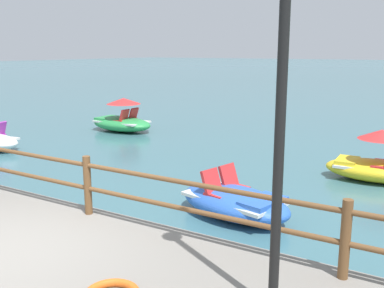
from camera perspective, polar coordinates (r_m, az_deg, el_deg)
The scene contains 5 objects.
dock_railing at distance 7.23m, azimuth -13.27°, elevation -4.41°, with size 23.92×0.12×0.95m.
lamp_post at distance 4.13m, azimuth 11.61°, elevation 11.65°, with size 0.28×0.28×4.29m.
pedal_boat_1 at distance 11.10m, azimuth 22.35°, elevation -2.40°, with size 2.22×1.20×1.21m.
pedal_boat_2 at distance 8.15m, azimuth 5.53°, elevation -7.37°, with size 2.46×1.70×0.87m.
pedal_boat_4 at distance 16.74m, azimuth -9.00°, elevation 3.03°, with size 2.53×1.36×1.24m.
Camera 1 is at (4.91, -3.37, 2.98)m, focal length 41.62 mm.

